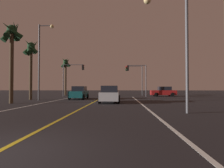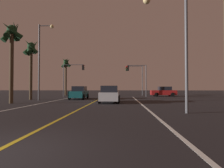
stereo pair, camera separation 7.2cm
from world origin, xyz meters
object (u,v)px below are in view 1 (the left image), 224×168
at_px(car_lead_same_lane, 110,94).
at_px(street_lamp_right_near, 175,36).
at_px(car_crossing_side, 163,92).
at_px(street_lamp_left_mid, 42,53).
at_px(palm_tree_left_mid, 31,52).
at_px(palm_tree_left_far, 66,65).
at_px(traffic_light_near_right, 136,73).
at_px(car_oncoming, 79,93).
at_px(traffic_light_near_left, 73,73).
at_px(palm_tree_left_near, 12,38).
at_px(traffic_light_far_right, 134,74).

bearing_deg(car_lead_same_lane, street_lamp_right_near, -149.52).
distance_m(car_crossing_side, street_lamp_left_mid, 20.66).
distance_m(palm_tree_left_mid, palm_tree_left_far, 12.75).
distance_m(traffic_light_near_right, palm_tree_left_far, 14.27).
bearing_deg(palm_tree_left_mid, palm_tree_left_far, 87.97).
bearing_deg(street_lamp_right_near, street_lamp_left_mid, -38.16).
bearing_deg(palm_tree_left_mid, car_lead_same_lane, -19.98).
height_order(car_oncoming, palm_tree_left_far, palm_tree_left_far).
distance_m(car_lead_same_lane, street_lamp_left_mid, 9.75).
xyz_separation_m(car_crossing_side, traffic_light_near_right, (-4.81, -1.58, 3.14)).
xyz_separation_m(car_lead_same_lane, traffic_light_near_left, (-7.00, 12.05, 3.28)).
bearing_deg(car_oncoming, car_crossing_side, 122.36).
relative_size(street_lamp_right_near, palm_tree_left_far, 0.93).
bearing_deg(street_lamp_left_mid, palm_tree_left_far, 96.38).
bearing_deg(palm_tree_left_far, car_lead_same_lane, -59.37).
xyz_separation_m(street_lamp_left_mid, palm_tree_left_mid, (-2.02, 1.30, 0.45)).
xyz_separation_m(car_crossing_side, palm_tree_left_near, (-17.86, -15.22, 5.49)).
xyz_separation_m(car_lead_same_lane, palm_tree_left_far, (-9.73, 16.44, 5.10)).
distance_m(car_crossing_side, traffic_light_near_right, 5.96).
relative_size(car_crossing_side, palm_tree_left_far, 0.57).
distance_m(traffic_light_near_right, street_lamp_left_mid, 15.38).
xyz_separation_m(car_crossing_side, street_lamp_right_near, (-4.12, -21.10, 3.75)).
height_order(street_lamp_left_mid, palm_tree_left_near, street_lamp_left_mid).
relative_size(traffic_light_near_right, palm_tree_left_near, 0.66).
bearing_deg(traffic_light_far_right, palm_tree_left_far, 4.72).
distance_m(street_lamp_right_near, street_lamp_left_mid, 16.00).
xyz_separation_m(street_lamp_right_near, palm_tree_left_far, (-14.13, 23.90, 1.34)).
bearing_deg(street_lamp_right_near, car_oncoming, -55.57).
height_order(car_crossing_side, street_lamp_right_near, street_lamp_right_near).
relative_size(traffic_light_far_right, palm_tree_left_mid, 0.76).
bearing_deg(car_oncoming, palm_tree_left_mid, -73.32).
relative_size(car_crossing_side, car_lead_same_lane, 1.00).
relative_size(car_lead_same_lane, street_lamp_right_near, 0.61).
bearing_deg(traffic_light_far_right, palm_tree_left_near, 55.66).
relative_size(car_oncoming, palm_tree_left_mid, 0.56).
bearing_deg(traffic_light_near_left, car_oncoming, -68.90).
relative_size(car_lead_same_lane, traffic_light_near_left, 0.79).
xyz_separation_m(car_oncoming, palm_tree_left_near, (-4.91, -7.01, 5.49)).
bearing_deg(street_lamp_right_near, palm_tree_left_mid, -37.45).
distance_m(traffic_light_near_left, palm_tree_left_near, 14.02).
height_order(car_crossing_side, palm_tree_left_far, palm_tree_left_far).
height_order(street_lamp_left_mid, palm_tree_left_mid, street_lamp_left_mid).
relative_size(traffic_light_near_right, traffic_light_near_left, 0.97).
relative_size(traffic_light_near_left, traffic_light_far_right, 0.94).
height_order(traffic_light_near_left, palm_tree_left_near, palm_tree_left_near).
relative_size(traffic_light_near_left, street_lamp_right_near, 0.78).
distance_m(car_oncoming, palm_tree_left_mid, 7.95).
xyz_separation_m(traffic_light_far_right, palm_tree_left_mid, (-13.91, -13.85, 1.73)).
xyz_separation_m(traffic_light_near_right, palm_tree_left_far, (-13.44, 4.39, 1.96)).
bearing_deg(palm_tree_left_far, traffic_light_near_right, -18.09).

